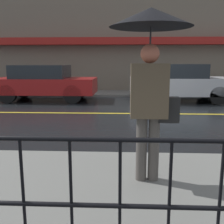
{
  "coord_description": "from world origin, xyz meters",
  "views": [
    {
      "loc": [
        -1.21,
        -7.91,
        1.54
      ],
      "look_at": [
        -1.44,
        -3.01,
        0.61
      ],
      "focal_mm": 42.0,
      "sensor_mm": 36.0,
      "label": 1
    }
  ],
  "objects": [
    {
      "name": "ground_plane",
      "position": [
        0.0,
        0.0,
        0.0
      ],
      "size": [
        80.0,
        80.0,
        0.0
      ],
      "primitive_type": "plane",
      "color": "black"
    },
    {
      "name": "car_silver",
      "position": [
        1.0,
        2.74,
        0.76
      ],
      "size": [
        3.98,
        1.88,
        1.48
      ],
      "color": "#B2B5BA",
      "rests_on": "ground_plane"
    },
    {
      "name": "lane_marking",
      "position": [
        0.0,
        0.0,
        0.0
      ],
      "size": [
        25.2,
        0.12,
        0.01
      ],
      "color": "gold",
      "rests_on": "ground_plane"
    },
    {
      "name": "car_red",
      "position": [
        -4.47,
        2.74,
        0.75
      ],
      "size": [
        4.08,
        1.87,
        1.44
      ],
      "color": "maroon",
      "rests_on": "ground_plane"
    },
    {
      "name": "building_storefront",
      "position": [
        0.0,
        6.05,
        3.23
      ],
      "size": [
        28.0,
        0.85,
        6.53
      ],
      "color": "#706656",
      "rests_on": "ground_plane"
    },
    {
      "name": "pedestrian",
      "position": [
        -0.91,
        -4.85,
        1.66
      ],
      "size": [
        0.93,
        0.93,
        2.03
      ],
      "rotation": [
        0.0,
        0.0,
        3.14
      ],
      "color": "#4C4742",
      "rests_on": "sidewalk_near"
    },
    {
      "name": "sidewalk_far",
      "position": [
        0.0,
        4.89,
        0.06
      ],
      "size": [
        28.0,
        2.07,
        0.11
      ],
      "color": "slate",
      "rests_on": "ground_plane"
    }
  ]
}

